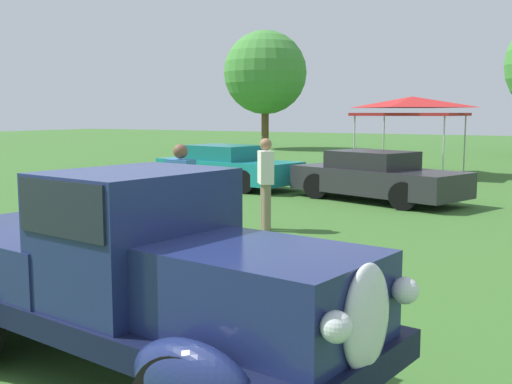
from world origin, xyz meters
TOP-DOWN VIEW (x-y plane):
  - feature_pickup_truck at (0.00, 0.40)m, footprint 4.59×2.23m
  - show_car_teal at (-6.55, 11.85)m, footprint 4.56×2.37m
  - show_car_charcoal at (-1.85, 11.32)m, footprint 4.63×2.89m
  - spectator_near_truck at (-2.32, 4.13)m, footprint 0.41×0.25m
  - spectator_by_row at (-2.27, 6.60)m, footprint 0.44×0.46m
  - canopy_tent_left_field at (-3.06, 18.20)m, footprint 3.32×3.32m
  - treeline_far_left at (-15.47, 29.79)m, footprint 4.96×4.96m

SIDE VIEW (x-z plane):
  - show_car_charcoal at x=-1.85m, z-range -0.01..1.21m
  - show_car_teal at x=-6.55m, z-range -0.01..1.21m
  - feature_pickup_truck at x=0.00m, z-range 0.02..1.72m
  - spectator_near_truck at x=-2.32m, z-range 0.07..1.76m
  - spectator_by_row at x=-2.27m, z-range 0.07..1.76m
  - canopy_tent_left_field at x=-3.06m, z-range 1.07..3.78m
  - treeline_far_left at x=-15.47m, z-range 1.02..8.05m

